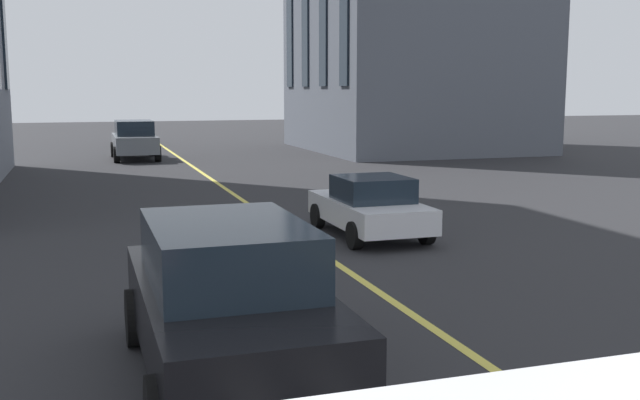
% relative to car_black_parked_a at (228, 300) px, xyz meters
% --- Properties ---
extents(lane_centre_line, '(80.00, 0.16, 0.01)m').
position_rel_car_black_parked_a_xyz_m(lane_centre_line, '(12.92, -3.11, -0.96)').
color(lane_centre_line, '#D8C64C').
rests_on(lane_centre_line, ground_plane).
extents(car_black_parked_a, '(4.70, 2.14, 1.88)m').
position_rel_car_black_parked_a_xyz_m(car_black_parked_a, '(0.00, 0.00, 0.00)').
color(car_black_parked_a, black).
rests_on(car_black_parked_a, ground_plane).
extents(car_grey_oncoming, '(4.70, 2.14, 1.88)m').
position_rel_car_black_parked_a_xyz_m(car_grey_oncoming, '(28.70, -0.95, 0.00)').
color(car_grey_oncoming, slate).
rests_on(car_grey_oncoming, ground_plane).
extents(car_white_far, '(3.90, 1.89, 1.40)m').
position_rel_car_black_parked_a_xyz_m(car_white_far, '(7.46, -4.75, -0.27)').
color(car_white_far, silver).
rests_on(car_white_far, ground_plane).
extents(car_grey_mid, '(3.90, 1.89, 1.40)m').
position_rel_car_black_parked_a_xyz_m(car_grey_mid, '(37.86, -1.43, -0.27)').
color(car_grey_mid, slate).
rests_on(car_grey_mid, ground_plane).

